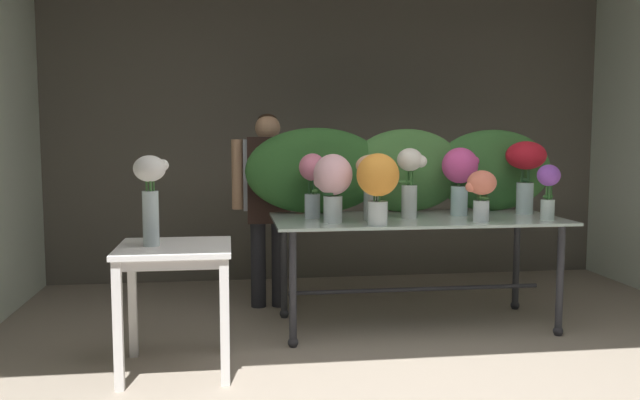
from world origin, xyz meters
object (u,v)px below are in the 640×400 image
(vase_fuchsia_hydrangea, at_px, (460,173))
(display_table_glass, at_px, (416,233))
(vase_sunset_carnations, at_px, (378,181))
(vase_white_roses_tall, at_px, (151,191))
(vase_blush_tulips, at_px, (333,181))
(vase_crimson_dahlias, at_px, (525,165))
(vase_violet_lilies, at_px, (548,187))
(florist, at_px, (268,190))
(vase_coral_stock, at_px, (481,191))
(side_table_white, at_px, (175,263))
(vase_rosy_peonies, at_px, (312,179))
(vase_ivory_freesia, at_px, (410,178))
(vase_peach_roses, at_px, (371,179))

(vase_fuchsia_hydrangea, bearing_deg, display_table_glass, -166.22)
(vase_sunset_carnations, relative_size, vase_white_roses_tall, 0.90)
(vase_blush_tulips, distance_m, vase_crimson_dahlias, 1.52)
(vase_violet_lilies, height_order, vase_sunset_carnations, vase_sunset_carnations)
(vase_fuchsia_hydrangea, distance_m, vase_blush_tulips, 1.02)
(florist, distance_m, vase_coral_stock, 1.69)
(display_table_glass, relative_size, vase_sunset_carnations, 4.34)
(vase_white_roses_tall, bearing_deg, vase_violet_lilies, 9.19)
(vase_coral_stock, bearing_deg, florist, 144.56)
(vase_blush_tulips, bearing_deg, vase_violet_lilies, -2.76)
(florist, bearing_deg, vase_sunset_carnations, -58.72)
(side_table_white, height_order, vase_blush_tulips, vase_blush_tulips)
(vase_rosy_peonies, bearing_deg, vase_ivory_freesia, -8.09)
(vase_rosy_peonies, height_order, vase_coral_stock, vase_rosy_peonies)
(vase_ivory_freesia, height_order, vase_coral_stock, vase_ivory_freesia)
(vase_blush_tulips, bearing_deg, vase_white_roses_tall, -156.34)
(vase_violet_lilies, height_order, vase_coral_stock, vase_violet_lilies)
(florist, distance_m, vase_blush_tulips, 0.97)
(vase_fuchsia_hydrangea, xyz_separation_m, vase_white_roses_tall, (-2.11, -0.77, -0.04))
(side_table_white, distance_m, vase_coral_stock, 2.07)
(florist, bearing_deg, vase_violet_lilies, -26.87)
(florist, height_order, vase_ivory_freesia, florist)
(vase_ivory_freesia, distance_m, vase_rosy_peonies, 0.69)
(vase_coral_stock, bearing_deg, vase_fuchsia_hydrangea, 92.63)
(side_table_white, height_order, vase_crimson_dahlias, vase_crimson_dahlias)
(florist, height_order, vase_rosy_peonies, florist)
(vase_fuchsia_hydrangea, xyz_separation_m, vase_blush_tulips, (-0.98, -0.27, -0.03))
(florist, distance_m, vase_white_roses_tall, 1.57)
(florist, height_order, vase_fuchsia_hydrangea, florist)
(vase_violet_lilies, bearing_deg, vase_peach_roses, 171.86)
(vase_rosy_peonies, bearing_deg, vase_fuchsia_hydrangea, 0.96)
(vase_crimson_dahlias, bearing_deg, vase_fuchsia_hydrangea, -178.58)
(florist, relative_size, vase_fuchsia_hydrangea, 3.12)
(vase_violet_lilies, relative_size, vase_blush_tulips, 0.83)
(florist, height_order, vase_blush_tulips, florist)
(vase_rosy_peonies, xyz_separation_m, vase_peach_roses, (0.39, -0.15, 0.01))
(side_table_white, bearing_deg, vase_white_roses_tall, 179.77)
(vase_fuchsia_hydrangea, distance_m, vase_coral_stock, 0.39)
(vase_peach_roses, bearing_deg, vase_white_roses_tall, -157.16)
(vase_violet_lilies, xyz_separation_m, vase_coral_stock, (-0.50, -0.03, -0.02))
(vase_crimson_dahlias, bearing_deg, side_table_white, -162.61)
(vase_fuchsia_hydrangea, xyz_separation_m, vase_sunset_carnations, (-0.72, -0.46, -0.02))
(vase_ivory_freesia, distance_m, vase_white_roses_tall, 1.83)
(display_table_glass, distance_m, vase_coral_stock, 0.57)
(side_table_white, distance_m, vase_fuchsia_hydrangea, 2.18)
(vase_blush_tulips, bearing_deg, vase_crimson_dahlias, 10.80)
(vase_crimson_dahlias, bearing_deg, vase_violet_lilies, -88.93)
(vase_fuchsia_hydrangea, xyz_separation_m, vase_ivory_freesia, (-0.41, -0.12, -0.02))
(vase_violet_lilies, distance_m, vase_white_roses_tall, 2.66)
(vase_blush_tulips, xyz_separation_m, vase_white_roses_tall, (-1.13, -0.50, -0.01))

